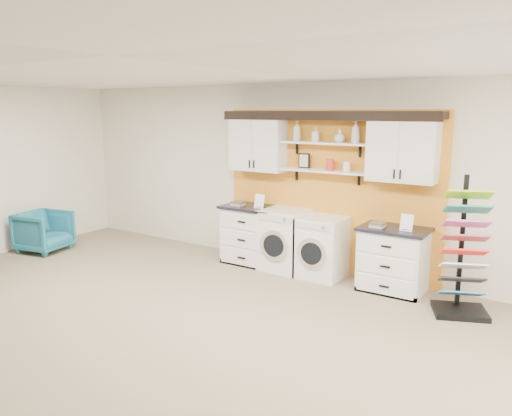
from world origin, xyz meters
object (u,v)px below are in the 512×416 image
Objects in this scene: base_cabinet_right at (393,259)px; base_cabinet_left at (253,235)px; washer at (285,240)px; dryer at (322,247)px; sample_rack at (462,271)px; armchair at (44,231)px.

base_cabinet_left is at bearing -180.00° from base_cabinet_right.
washer is 0.62m from dryer.
armchair is at bearing 166.95° from sample_rack.
dryer is at bearing -84.13° from armchair.
sample_rack is (0.93, -0.31, 0.09)m from base_cabinet_right.
washer is at bearing -0.32° from base_cabinet_left.
sample_rack is at bearing -6.66° from washer.
sample_rack reaches higher than base_cabinet_left.
washer is 2.61m from sample_rack.
base_cabinet_right is (2.26, 0.00, -0.03)m from base_cabinet_left.
washer is at bearing -179.88° from base_cabinet_right.
base_cabinet_left is 0.57× the size of sample_rack.
base_cabinet_right is at bearing 0.00° from base_cabinet_left.
dryer is 0.54× the size of sample_rack.
sample_rack is at bearing -91.66° from armchair.
sample_rack is 6.66m from armchair.
armchair is at bearing -160.30° from washer.
armchair is (-3.37, -1.42, -0.11)m from base_cabinet_left.
dryer is at bearing -0.16° from base_cabinet_left.
dryer is 4.80m from armchair.
sample_rack is at bearing -18.22° from base_cabinet_right.
base_cabinet_right is 1.16× the size of armchair.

